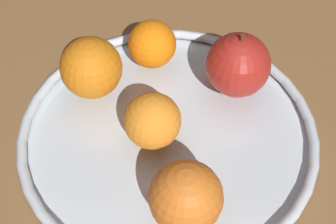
# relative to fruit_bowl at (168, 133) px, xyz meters

# --- Properties ---
(ground_plane) EXTENTS (1.25, 1.25, 0.04)m
(ground_plane) POSITION_rel_fruit_bowl_xyz_m (0.00, 0.00, -0.03)
(ground_plane) COLOR brown
(fruit_bowl) EXTENTS (0.35, 0.35, 0.02)m
(fruit_bowl) POSITION_rel_fruit_bowl_xyz_m (0.00, 0.00, 0.00)
(fruit_bowl) COLOR silver
(fruit_bowl) RESTS_ON ground_plane
(apple) EXTENTS (0.08, 0.08, 0.09)m
(apple) POSITION_rel_fruit_bowl_xyz_m (0.08, 0.07, 0.05)
(apple) COLOR #B3271F
(apple) RESTS_ON fruit_bowl
(orange_front_left) EXTENTS (0.06, 0.06, 0.06)m
(orange_front_left) POSITION_rel_fruit_bowl_xyz_m (-0.02, -0.02, 0.04)
(orange_front_left) COLOR orange
(orange_front_left) RESTS_ON fruit_bowl
(orange_back_right) EXTENTS (0.08, 0.08, 0.08)m
(orange_back_right) POSITION_rel_fruit_bowl_xyz_m (-0.10, 0.05, 0.05)
(orange_back_right) COLOR orange
(orange_back_right) RESTS_ON fruit_bowl
(orange_back_left) EXTENTS (0.07, 0.07, 0.07)m
(orange_back_left) POSITION_rel_fruit_bowl_xyz_m (0.03, -0.11, 0.05)
(orange_back_left) COLOR orange
(orange_back_left) RESTS_ON fruit_bowl
(orange_center) EXTENTS (0.06, 0.06, 0.06)m
(orange_center) POSITION_rel_fruit_bowl_xyz_m (-0.03, 0.11, 0.04)
(orange_center) COLOR orange
(orange_center) RESTS_ON fruit_bowl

